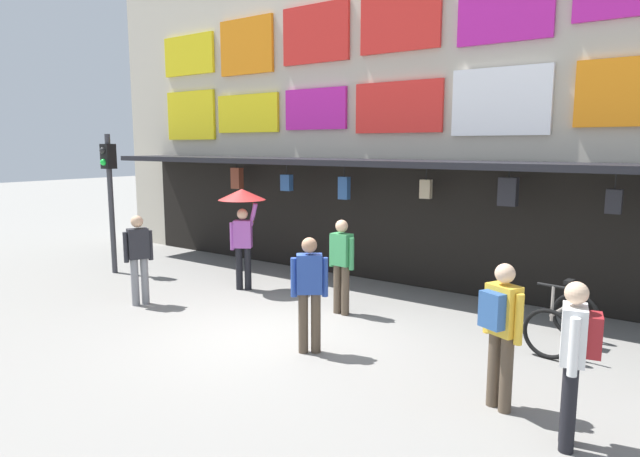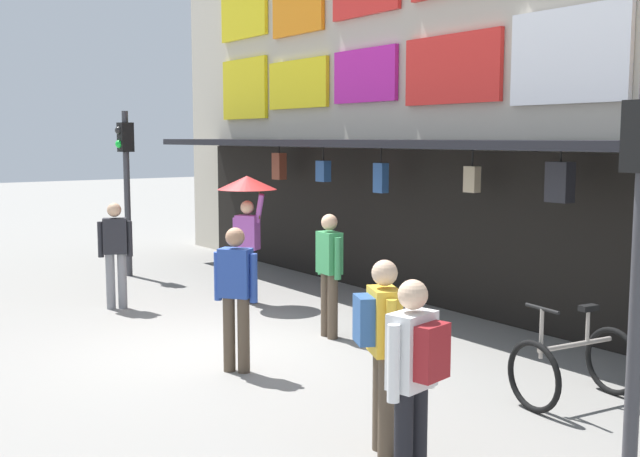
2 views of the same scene
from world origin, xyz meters
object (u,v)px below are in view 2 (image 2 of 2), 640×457
object	(u,v)px
pedestrian_in_blue	(236,291)
pedestrian_in_green	(115,249)
bicycle_parked	(574,365)
pedestrian_in_purple	(329,268)
pedestrian_in_red	(381,342)
pedestrian_with_umbrella	(247,203)
pedestrian_in_yellow	(414,374)
traffic_light_near	(126,166)

from	to	relation	value
pedestrian_in_blue	pedestrian_in_green	bearing A→B (deg)	179.11
pedestrian_in_green	bicycle_parked	bearing A→B (deg)	17.91
pedestrian_in_blue	pedestrian_in_green	world-z (taller)	same
bicycle_parked	pedestrian_in_purple	distance (m)	3.62
bicycle_parked	pedestrian_in_red	bearing A→B (deg)	-93.71
pedestrian_in_green	pedestrian_in_purple	world-z (taller)	same
pedestrian_with_umbrella	pedestrian_in_purple	bearing A→B (deg)	-4.58
pedestrian_in_purple	bicycle_parked	bearing A→B (deg)	8.21
pedestrian_with_umbrella	bicycle_parked	bearing A→B (deg)	2.88
pedestrian_in_red	pedestrian_in_yellow	distance (m)	0.92
traffic_light_near	pedestrian_in_yellow	world-z (taller)	traffic_light_near
pedestrian_with_umbrella	traffic_light_near	bearing A→B (deg)	-168.98
bicycle_parked	pedestrian_in_red	world-z (taller)	pedestrian_in_red
traffic_light_near	pedestrian_in_blue	xyz separation A→B (m)	(6.69, -1.30, -1.19)
pedestrian_in_yellow	pedestrian_in_purple	bearing A→B (deg)	151.52
bicycle_parked	traffic_light_near	bearing A→B (deg)	-174.12
bicycle_parked	pedestrian_in_yellow	size ratio (longest dim) A/B	0.74
pedestrian_in_red	pedestrian_in_yellow	bearing A→B (deg)	-24.47
pedestrian_in_purple	pedestrian_in_red	bearing A→B (deg)	-29.43
pedestrian_in_green	pedestrian_in_red	xyz separation A→B (m)	(6.74, -0.19, 0.04)
bicycle_parked	pedestrian_in_blue	size ratio (longest dim) A/B	0.74
pedestrian_with_umbrella	pedestrian_in_blue	bearing A→B (deg)	-31.90
pedestrian_in_red	pedestrian_in_purple	xyz separation A→B (m)	(-3.38, 1.91, -0.04)
pedestrian_with_umbrella	pedestrian_in_purple	size ratio (longest dim) A/B	1.24
bicycle_parked	pedestrian_with_umbrella	bearing A→B (deg)	-177.12
pedestrian_in_blue	pedestrian_in_purple	distance (m)	1.89
pedestrian_in_yellow	bicycle_parked	bearing A→B (deg)	103.64
traffic_light_near	pedestrian_in_green	size ratio (longest dim) A/B	1.90
pedestrian_in_green	pedestrian_with_umbrella	bearing A→B (deg)	67.27
pedestrian_in_purple	pedestrian_in_green	bearing A→B (deg)	-152.90
bicycle_parked	pedestrian_in_purple	world-z (taller)	pedestrian_in_purple
traffic_light_near	pedestrian_with_umbrella	size ratio (longest dim) A/B	1.54
traffic_light_near	pedestrian_in_purple	world-z (taller)	traffic_light_near
bicycle_parked	pedestrian_in_green	world-z (taller)	pedestrian_in_green
pedestrian_in_purple	pedestrian_in_yellow	xyz separation A→B (m)	(4.22, -2.29, 0.04)
pedestrian_in_green	traffic_light_near	bearing A→B (deg)	155.20
pedestrian_in_red	pedestrian_in_purple	size ratio (longest dim) A/B	1.00
pedestrian_in_blue	pedestrian_in_yellow	world-z (taller)	same
pedestrian_with_umbrella	pedestrian_in_blue	distance (m)	3.82
pedestrian_in_red	pedestrian_in_purple	distance (m)	3.88
pedestrian_in_red	pedestrian_in_green	bearing A→B (deg)	178.39
pedestrian_in_green	pedestrian_in_purple	bearing A→B (deg)	27.10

